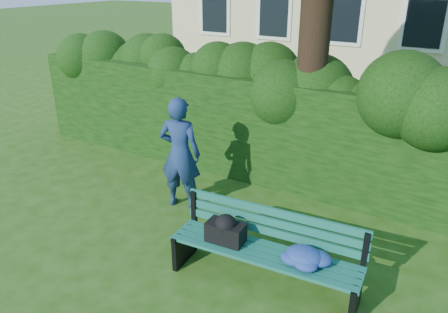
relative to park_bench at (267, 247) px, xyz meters
The scene contains 4 objects.
ground 1.45m from the park_bench, 157.08° to the left, with size 80.00×80.00×0.00m, color #264C0E.
hedge 3.03m from the park_bench, 114.62° to the left, with size 10.00×1.00×1.80m.
park_bench is the anchor object (origin of this frame).
man_reading 2.25m from the park_bench, 152.39° to the left, with size 0.64×0.42×1.76m, color navy.
Camera 1 is at (2.97, -4.36, 3.40)m, focal length 35.00 mm.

